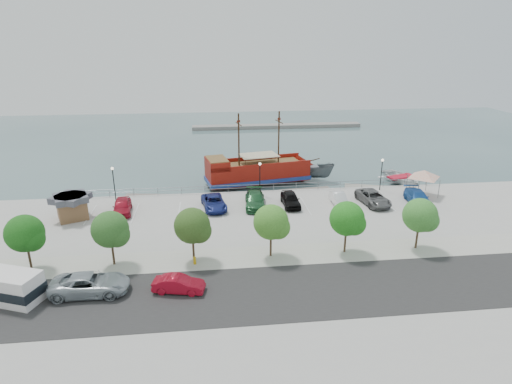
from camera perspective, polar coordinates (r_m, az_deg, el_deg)
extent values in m
plane|color=#3D595C|center=(49.30, 1.42, -4.02)|extent=(160.00, 160.00, 0.00)
cube|color=#A8A6A2|center=(31.27, 6.94, -18.84)|extent=(100.00, 58.00, 1.20)
cube|color=#282727|center=(34.88, 5.09, -13.01)|extent=(100.00, 8.00, 0.04)
cube|color=#A7A594|center=(39.96, 3.39, -8.41)|extent=(100.00, 4.00, 0.05)
cylinder|color=gray|center=(55.82, 0.35, 1.01)|extent=(50.00, 0.06, 0.06)
cylinder|color=gray|center=(55.95, 0.35, 0.63)|extent=(50.00, 0.06, 0.06)
cube|color=gray|center=(102.88, 2.81, 8.77)|extent=(40.00, 3.00, 0.80)
cube|color=maroon|center=(61.70, 0.20, 2.63)|extent=(15.15, 7.28, 2.36)
cube|color=navy|center=(61.93, 0.20, 1.95)|extent=(15.47, 7.60, 0.55)
cone|color=maroon|center=(64.50, 6.99, 3.24)|extent=(3.70, 4.85, 4.36)
cube|color=maroon|center=(59.72, -5.22, 3.79)|extent=(3.56, 4.99, 1.27)
cube|color=brown|center=(59.54, -5.24, 4.42)|extent=(3.31, 4.60, 0.11)
cube|color=brown|center=(61.49, 0.60, 3.76)|extent=(12.37, 6.22, 0.14)
cube|color=maroon|center=(63.29, -0.41, 4.48)|extent=(14.30, 3.00, 0.64)
cube|color=maroon|center=(59.29, 0.85, 3.43)|extent=(14.30, 3.00, 0.64)
cylinder|color=#382111|center=(61.48, 3.05, 7.27)|extent=(0.26, 0.26, 7.45)
cylinder|color=#382111|center=(59.69, -2.31, 6.91)|extent=(0.26, 0.26, 7.45)
cylinder|color=#382111|center=(61.03, 3.09, 9.36)|extent=(0.65, 2.70, 0.13)
cylinder|color=#382111|center=(59.23, -2.34, 9.05)|extent=(0.65, 2.70, 0.13)
cube|color=beige|center=(61.06, 0.36, 4.93)|extent=(5.84, 4.41, 0.11)
cylinder|color=#382111|center=(64.47, 7.55, 4.22)|extent=(2.25, 0.58, 0.54)
imported|color=#575D62|center=(63.74, 7.47, 2.57)|extent=(6.91, 4.46, 2.50)
imported|color=white|center=(65.43, 18.77, 1.61)|extent=(6.52, 7.82, 1.39)
cube|color=slate|center=(57.92, -13.95, -0.73)|extent=(7.03, 2.94, 0.39)
cube|color=slate|center=(58.81, 6.66, 0.06)|extent=(7.30, 2.81, 0.41)
cube|color=gray|center=(61.61, 15.34, 0.41)|extent=(8.03, 4.50, 0.44)
cube|color=brown|center=(51.57, -23.30, -2.12)|extent=(3.85, 3.85, 2.15)
cube|color=#464751|center=(51.13, -23.50, -0.75)|extent=(4.36, 4.36, 0.68)
cylinder|color=slate|center=(58.86, 19.46, 1.10)|extent=(0.08, 0.08, 2.38)
cylinder|color=slate|center=(60.29, 21.79, 1.24)|extent=(0.08, 0.08, 2.38)
cylinder|color=slate|center=(56.57, 20.82, 0.20)|extent=(0.08, 0.08, 2.38)
cylinder|color=slate|center=(58.05, 23.21, 0.36)|extent=(0.08, 0.08, 2.38)
pyramid|color=white|center=(57.82, 21.58, 2.72)|extent=(4.85, 4.85, 0.98)
imported|color=#96A0A7|center=(36.43, -21.25, -11.36)|extent=(6.04, 2.84, 1.67)
imported|color=#A90D20|center=(34.87, -10.27, -12.00)|extent=(4.28, 2.19, 1.34)
cylinder|color=gold|center=(38.66, -8.17, -9.12)|extent=(0.25, 0.25, 0.62)
sphere|color=gold|center=(38.50, -8.19, -8.69)|extent=(0.27, 0.27, 0.27)
cylinder|color=black|center=(55.16, -18.39, 0.90)|extent=(0.12, 0.12, 4.00)
sphere|color=#FFF2CC|center=(54.56, -18.62, 2.98)|extent=(0.36, 0.36, 0.36)
cylinder|color=black|center=(54.26, 0.52, 1.63)|extent=(0.12, 0.12, 4.00)
sphere|color=#FFF2CC|center=(53.65, 0.52, 3.76)|extent=(0.36, 0.36, 0.36)
cylinder|color=black|center=(58.32, 16.33, 2.11)|extent=(0.12, 0.12, 4.00)
sphere|color=#FFF2CC|center=(57.75, 16.53, 4.09)|extent=(0.36, 0.36, 0.36)
cylinder|color=#473321|center=(42.02, -27.96, -7.73)|extent=(0.20, 0.20, 2.20)
sphere|color=#184F14|center=(41.10, -28.47, -4.86)|extent=(3.20, 3.20, 3.20)
sphere|color=#184F14|center=(40.77, -27.74, -5.54)|extent=(2.20, 2.20, 2.20)
cylinder|color=#473321|center=(39.93, -18.52, -7.75)|extent=(0.20, 0.20, 2.20)
sphere|color=#295320|center=(38.96, -18.88, -4.74)|extent=(3.20, 3.20, 3.20)
sphere|color=#295320|center=(38.73, -18.04, -5.45)|extent=(2.20, 2.20, 2.20)
cylinder|color=#473321|center=(39.00, -8.34, -7.55)|extent=(0.20, 0.20, 2.20)
sphere|color=#2C481A|center=(38.01, -8.51, -4.46)|extent=(3.20, 3.20, 3.20)
sphere|color=#2C481A|center=(37.88, -7.59, -5.17)|extent=(2.20, 2.20, 2.20)
cylinder|color=#473321|center=(39.32, 1.98, -7.10)|extent=(0.20, 0.20, 2.20)
sphere|color=#3B7424|center=(38.34, 2.02, -4.03)|extent=(3.20, 3.20, 3.20)
sphere|color=#3B7424|center=(38.32, 2.97, -4.71)|extent=(2.20, 2.20, 2.20)
cylinder|color=#473321|center=(40.85, 11.80, -6.46)|extent=(0.20, 0.20, 2.20)
sphere|color=#206B19|center=(39.91, 12.03, -3.49)|extent=(3.20, 3.20, 3.20)
sphere|color=#206B19|center=(39.99, 12.94, -4.13)|extent=(2.20, 2.20, 2.20)
cylinder|color=#473321|center=(43.47, 20.66, -5.72)|extent=(0.20, 0.20, 2.20)
sphere|color=#36742B|center=(42.58, 21.02, -2.91)|extent=(3.20, 3.20, 3.20)
sphere|color=#36742B|center=(42.76, 21.85, -3.51)|extent=(2.20, 2.20, 2.20)
imported|color=#A51225|center=(51.21, -17.41, -1.82)|extent=(2.48, 5.06, 1.66)
imported|color=navy|center=(50.46, -5.63, -1.39)|extent=(3.26, 5.71, 1.50)
imported|color=#235D31|center=(50.76, -0.14, -1.07)|extent=(2.75, 5.86, 1.65)
imported|color=black|center=(51.17, 4.62, -0.97)|extent=(1.94, 4.81, 1.64)
imported|color=white|center=(52.46, 10.97, -0.88)|extent=(1.61, 4.34, 1.42)
imported|color=#606060|center=(53.48, 15.35, -0.75)|extent=(3.24, 5.93, 1.57)
imported|color=#2057A5|center=(55.25, 20.75, -0.69)|extent=(2.87, 5.67, 1.58)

